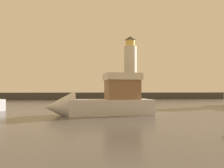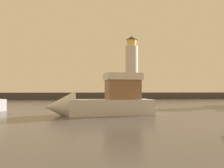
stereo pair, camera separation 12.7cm
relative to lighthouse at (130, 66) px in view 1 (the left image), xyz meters
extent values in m
plane|color=#4C4742|center=(-9.02, -27.27, -7.61)|extent=(220.00, 220.00, 0.00)
cube|color=#423F3D|center=(-9.02, 0.00, -6.88)|extent=(94.16, 5.98, 1.45)
cylinder|color=silver|center=(0.00, 0.00, -0.83)|extent=(2.85, 2.85, 10.66)
cylinder|color=#F2CC59|center=(0.00, 0.00, 5.25)|extent=(2.14, 2.14, 1.49)
cone|color=#33383D|center=(0.00, 0.00, 6.42)|extent=(2.57, 2.57, 0.85)
cube|color=silver|center=(-9.40, -35.74, -7.00)|extent=(6.83, 3.10, 1.21)
cone|color=silver|center=(-13.33, -36.09, -6.94)|extent=(2.48, 2.61, 2.42)
cube|color=#8C6647|center=(-8.40, -35.65, -5.62)|extent=(2.75, 2.20, 1.56)
cube|color=silver|center=(-8.40, -35.65, -4.57)|extent=(3.02, 2.42, 0.55)
camera|label=1|loc=(-11.95, -55.18, -5.67)|focal=39.29mm
camera|label=2|loc=(-11.83, -55.19, -5.67)|focal=39.29mm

